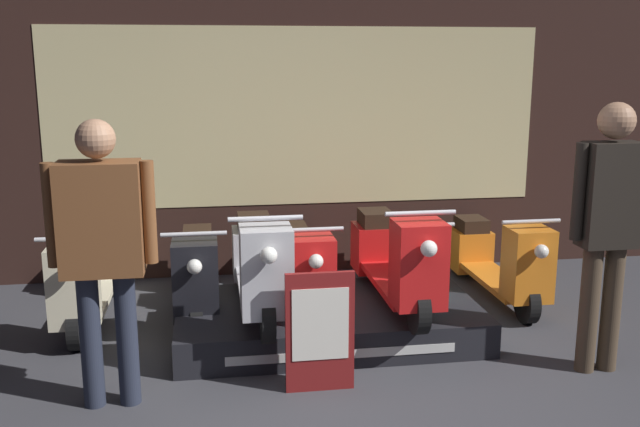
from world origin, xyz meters
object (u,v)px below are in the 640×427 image
scooter_display_right (394,259)px  scooter_display_left (260,265)px  scooter_backrow_1 (197,273)px  scooter_backrow_0 (89,278)px  price_sign_board (320,332)px  scooter_backrow_3 (401,264)px  scooter_backrow_4 (496,260)px  scooter_backrow_2 (301,269)px  person_left_browsing (102,238)px  person_right_browsing (608,219)px

scooter_display_right → scooter_display_left: bearing=180.0°
scooter_display_right → scooter_backrow_1: (-1.51, 0.70, -0.26)m
scooter_backrow_0 → price_sign_board: (1.67, -1.58, 0.06)m
scooter_backrow_3 → scooter_backrow_4: same height
scooter_display_left → scooter_backrow_4: 2.29m
scooter_backrow_3 → scooter_backrow_2: bearing=180.0°
scooter_backrow_0 → price_sign_board: bearing=-43.4°
person_left_browsing → price_sign_board: size_ratio=2.23×
price_sign_board → scooter_backrow_4: bearing=40.6°
price_sign_board → scooter_backrow_1: bearing=116.7°
scooter_backrow_0 → person_left_browsing: bearing=-76.8°
scooter_display_right → person_right_browsing: bearing=-35.4°
scooter_display_right → scooter_backrow_2: bearing=131.9°
scooter_backrow_1 → person_right_browsing: bearing=-29.9°
scooter_backrow_4 → scooter_backrow_1: bearing=180.0°
scooter_display_right → scooter_backrow_4: bearing=31.9°
person_left_browsing → person_right_browsing: person_right_browsing is taller
scooter_display_right → scooter_backrow_3: bearing=70.4°
person_left_browsing → person_right_browsing: (3.24, 0.00, -0.00)m
scooter_backrow_2 → scooter_backrow_3: (0.88, 0.00, 0.00)m
scooter_backrow_2 → scooter_backrow_4: 1.76m
price_sign_board → scooter_backrow_0: bearing=136.6°
scooter_backrow_3 → person_right_browsing: person_right_browsing is taller
scooter_display_left → person_right_browsing: bearing=-21.0°
scooter_backrow_1 → scooter_backrow_2: bearing=0.0°
scooter_display_left → person_right_browsing: person_right_browsing is taller
person_right_browsing → scooter_backrow_1: bearing=150.1°
scooter_backrow_4 → person_right_browsing: 1.73m
scooter_display_right → scooter_backrow_4: 1.35m
scooter_display_left → scooter_backrow_4: size_ratio=1.00×
scooter_display_left → price_sign_board: bearing=-70.1°
scooter_display_left → price_sign_board: (0.32, -0.88, -0.20)m
scooter_backrow_3 → person_right_browsing: size_ratio=0.95×
scooter_display_left → person_right_browsing: 2.45m
scooter_backrow_0 → scooter_backrow_4: bearing=0.0°
scooter_backrow_3 → price_sign_board: 1.85m
scooter_backrow_0 → scooter_backrow_3: (2.64, 0.00, 0.00)m
scooter_backrow_0 → person_right_browsing: bearing=-23.5°
scooter_display_left → person_right_browsing: (2.25, -0.86, 0.47)m
scooter_backrow_3 → scooter_backrow_4: 0.88m
person_right_browsing → scooter_backrow_4: bearing=93.2°
person_right_browsing → price_sign_board: person_right_browsing is taller
scooter_display_left → scooter_backrow_3: bearing=28.7°
scooter_backrow_2 → person_right_browsing: 2.53m
scooter_backrow_1 → person_left_browsing: size_ratio=0.98×
scooter_backrow_2 → scooter_backrow_4: bearing=0.0°
scooter_backrow_3 → scooter_backrow_0: bearing=180.0°
scooter_backrow_0 → scooter_backrow_2: same height
person_left_browsing → price_sign_board: 1.47m
scooter_display_left → scooter_backrow_0: scooter_display_left is taller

